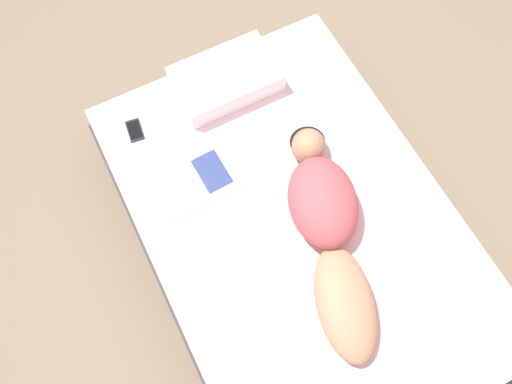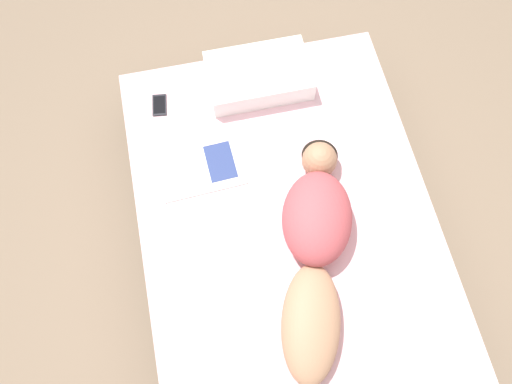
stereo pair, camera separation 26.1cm
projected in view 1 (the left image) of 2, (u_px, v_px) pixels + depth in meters
The scene contains 6 objects.
ground_plane at pixel (292, 246), 3.06m from camera, with size 12.00×12.00×0.00m, color #7A6651.
bed at pixel (295, 234), 2.84m from camera, with size 1.60×2.34×0.49m.
person at pixel (327, 223), 2.49m from camera, with size 0.61×1.25×0.24m.
open_magazine at pixel (194, 181), 2.69m from camera, with size 0.47×0.34×0.01m.
cell_phone at pixel (135, 130), 2.80m from camera, with size 0.10×0.15×0.01m.
pillow at pixel (226, 79), 2.86m from camera, with size 0.58×0.37×0.14m.
Camera 1 is at (-0.59, -0.66, 2.96)m, focal length 35.00 mm.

